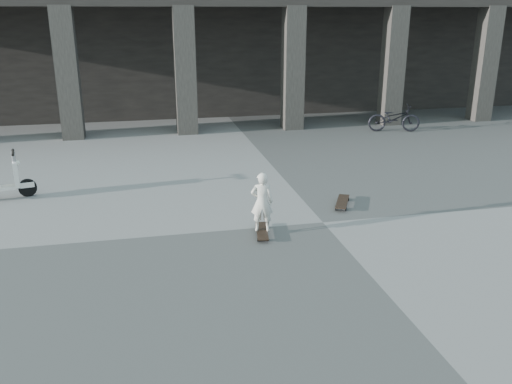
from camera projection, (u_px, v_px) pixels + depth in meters
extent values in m
plane|color=#494947|center=(323.00, 222.00, 10.35)|extent=(90.00, 90.00, 0.00)
cube|color=black|center=(215.00, 32.00, 22.36)|extent=(28.00, 6.00, 6.00)
cube|color=#2C2925|center=(68.00, 74.00, 16.51)|extent=(0.65, 0.65, 4.00)
cube|color=#2C2925|center=(185.00, 71.00, 17.22)|extent=(0.65, 0.65, 4.00)
cube|color=#2C2925|center=(293.00, 69.00, 17.94)|extent=(0.65, 0.65, 4.00)
cube|color=#2C2925|center=(393.00, 67.00, 18.66)|extent=(0.65, 0.65, 4.00)
cube|color=#2C2925|center=(485.00, 65.00, 19.37)|extent=(0.65, 0.65, 4.00)
cube|color=black|center=(262.00, 231.00, 9.76)|extent=(0.33, 0.87, 0.02)
cube|color=#B2B2B7|center=(261.00, 226.00, 10.05)|extent=(0.18, 0.07, 0.03)
cube|color=#B2B2B7|center=(263.00, 239.00, 9.49)|extent=(0.18, 0.07, 0.03)
cylinder|color=black|center=(256.00, 227.00, 10.05)|extent=(0.04, 0.07, 0.06)
cylinder|color=black|center=(266.00, 227.00, 10.06)|extent=(0.04, 0.07, 0.06)
cylinder|color=black|center=(258.00, 240.00, 9.49)|extent=(0.04, 0.07, 0.06)
cylinder|color=black|center=(268.00, 240.00, 9.50)|extent=(0.04, 0.07, 0.06)
cube|color=black|center=(342.00, 201.00, 11.21)|extent=(0.58, 0.88, 0.02)
cube|color=#B2B2B7|center=(344.00, 199.00, 11.50)|extent=(0.20, 0.14, 0.03)
cube|color=#B2B2B7|center=(341.00, 208.00, 10.94)|extent=(0.20, 0.14, 0.03)
cylinder|color=black|center=(339.00, 199.00, 11.53)|extent=(0.06, 0.08, 0.08)
cylinder|color=black|center=(348.00, 199.00, 11.48)|extent=(0.06, 0.08, 0.08)
cylinder|color=black|center=(336.00, 208.00, 10.97)|extent=(0.06, 0.08, 0.08)
cylinder|color=black|center=(346.00, 209.00, 10.92)|extent=(0.06, 0.08, 0.08)
imported|color=silver|center=(262.00, 202.00, 9.58)|extent=(0.44, 0.34, 1.09)
cylinder|color=black|center=(28.00, 188.00, 11.75)|extent=(0.39, 0.17, 0.38)
cube|color=silver|center=(1.00, 188.00, 11.54)|extent=(0.61, 0.35, 0.07)
cube|color=silver|center=(16.00, 174.00, 11.58)|extent=(0.15, 0.34, 0.55)
cube|color=silver|center=(27.00, 184.00, 11.73)|extent=(0.31, 0.19, 0.11)
cylinder|color=#B2B2B7|center=(14.00, 158.00, 11.46)|extent=(0.10, 0.10, 0.29)
cylinder|color=black|center=(13.00, 152.00, 11.42)|extent=(0.15, 0.48, 0.06)
sphere|color=white|center=(17.00, 163.00, 11.52)|extent=(0.11, 0.11, 0.11)
imported|color=black|center=(394.00, 118.00, 17.96)|extent=(1.79, 0.99, 0.89)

